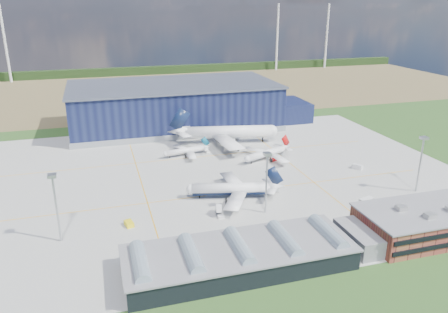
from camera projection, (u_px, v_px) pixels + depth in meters
ground at (216, 184)px, 182.60m from camera, size 600.00×600.00×0.00m
apron at (210, 175)px, 191.62m from camera, size 220.00×160.00×0.08m
farmland at (149, 89)px, 381.15m from camera, size 600.00×220.00×0.01m
treeline at (138, 71)px, 452.01m from camera, size 600.00×8.00×8.00m
hangar at (179, 107)px, 265.01m from camera, size 145.00×62.00×26.10m
ops_building at (429, 221)px, 141.64m from camera, size 46.00×23.00×10.90m
glass_concourse at (251, 254)px, 125.48m from camera, size 78.00×23.00×8.60m
light_mast_west at (55, 197)px, 134.20m from camera, size 2.60×2.60×23.00m
light_mast_center at (267, 173)px, 153.03m from camera, size 2.60×2.60×23.00m
light_mast_east at (421, 155)px, 170.51m from camera, size 2.60×2.60×23.00m
airliner_navy at (231, 183)px, 167.78m from camera, size 46.39×45.78×12.53m
airliner_red at (266, 150)px, 209.12m from camera, size 39.19×38.83×9.87m
airliner_widebody at (229, 126)px, 232.24m from camera, size 69.71×68.71×19.31m
airliner_regional at (185, 148)px, 214.55m from camera, size 29.23×28.79×8.25m
gse_tug_a at (129, 224)px, 148.38m from camera, size 3.34×4.52×1.69m
gse_van_a at (366, 201)px, 164.01m from camera, size 6.29×4.02×2.54m
gse_cart_a at (206, 151)px, 220.70m from camera, size 2.68×3.15×1.15m
gse_van_b at (357, 167)px, 198.65m from camera, size 4.30×5.06×2.13m
gse_cart_b at (238, 138)px, 241.41m from camera, size 3.08×3.16×1.15m
gse_van_c at (273, 189)px, 174.93m from camera, size 5.47×3.52×2.42m
airstair at (219, 211)px, 156.00m from camera, size 2.91×5.02×3.01m
car_a at (309, 231)px, 144.02m from camera, size 3.79×1.62×1.28m
car_b at (334, 225)px, 147.87m from camera, size 3.94×1.69×1.26m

